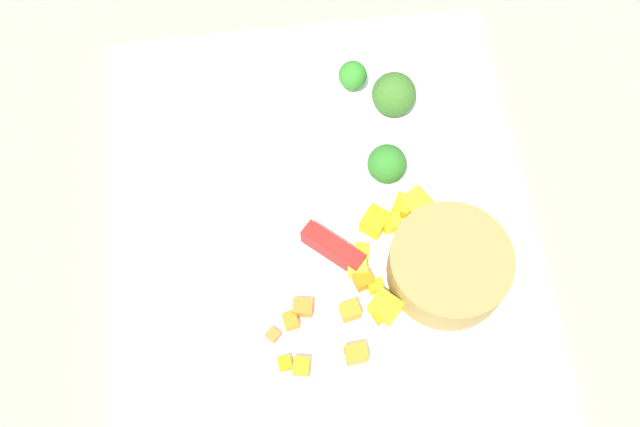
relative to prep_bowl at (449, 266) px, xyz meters
name	(u,v)px	position (x,y,z in m)	size (l,w,h in m)	color
ground_plane	(320,223)	(0.07, 0.11, -0.03)	(4.00, 4.00, 0.00)	gray
cutting_board	(320,220)	(0.07, 0.11, -0.03)	(0.44, 0.40, 0.01)	white
prep_bowl	(449,266)	(0.00, 0.00, 0.00)	(0.11, 0.11, 0.04)	olive
chef_knife	(287,219)	(0.07, 0.14, -0.01)	(0.20, 0.21, 0.02)	silver
carrot_dice_0	(380,316)	(-0.03, 0.07, -0.01)	(0.01, 0.01, 0.01)	orange
carrot_dice_1	(356,354)	(-0.07, 0.09, -0.01)	(0.02, 0.01, 0.02)	orange
carrot_dice_2	(363,281)	(0.00, 0.08, -0.01)	(0.01, 0.02, 0.01)	orange
carrot_dice_3	(273,335)	(-0.04, 0.16, -0.01)	(0.01, 0.01, 0.01)	orange
carrot_dice_4	(285,364)	(-0.07, 0.15, -0.01)	(0.01, 0.01, 0.01)	orange
carrot_dice_5	(350,311)	(-0.03, 0.09, -0.01)	(0.01, 0.02, 0.02)	orange
carrot_dice_6	(303,308)	(-0.02, 0.13, -0.01)	(0.02, 0.01, 0.01)	orange
carrot_dice_7	(290,321)	(-0.03, 0.14, -0.01)	(0.01, 0.01, 0.01)	orange
carrot_dice_8	(301,366)	(-0.07, 0.14, -0.01)	(0.01, 0.01, 0.01)	orange
pepper_dice_0	(375,286)	(-0.01, 0.07, -0.01)	(0.01, 0.01, 0.01)	yellow
pepper_dice_1	(392,222)	(0.05, 0.04, -0.01)	(0.02, 0.02, 0.01)	yellow
pepper_dice_2	(403,209)	(0.06, 0.03, -0.01)	(0.02, 0.02, 0.02)	yellow
pepper_dice_3	(357,266)	(0.01, 0.08, -0.01)	(0.02, 0.02, 0.02)	yellow
pepper_dice_4	(416,204)	(0.07, 0.02, -0.01)	(0.02, 0.02, 0.02)	yellow
pepper_dice_5	(385,307)	(-0.03, 0.06, -0.01)	(0.02, 0.02, 0.02)	yellow
pepper_dice_6	(362,252)	(0.03, 0.07, -0.01)	(0.02, 0.01, 0.01)	yellow
pepper_dice_7	(375,222)	(0.05, 0.06, -0.01)	(0.02, 0.02, 0.02)	yellow
broccoli_floret_0	(387,164)	(0.11, 0.04, 0.00)	(0.04, 0.04, 0.04)	#95BF62
broccoli_floret_1	(353,76)	(0.21, 0.06, 0.00)	(0.03, 0.03, 0.04)	#89B76D
broccoli_floret_2	(394,94)	(0.18, 0.02, 0.00)	(0.04, 0.04, 0.04)	#91B162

